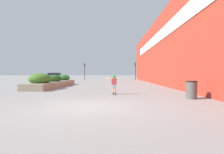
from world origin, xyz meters
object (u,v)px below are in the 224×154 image
Objects in this scene: car_center_left at (175,76)px; skateboard at (114,93)px; car_leftmost at (55,76)px; trash_bin at (192,90)px; skateboarder at (114,82)px; traffic_light_left at (85,69)px; traffic_light_right at (135,68)px.

skateboard is at bearing -24.91° from car_center_left.
car_leftmost is 27.73m from car_center_left.
skateboard is at bearing 155.56° from trash_bin.
skateboarder is 0.33× the size of traffic_light_left.
traffic_light_left is at bearing 179.23° from traffic_light_right.
car_center_left is 1.31× the size of traffic_light_left.
traffic_light_right is (0.05, 26.72, 2.00)m from trash_bin.
traffic_light_left is at bearing 117.30° from skateboard.
traffic_light_right is at bearing -63.46° from car_center_left.
trash_bin is 26.79m from traffic_light_right.
car_leftmost is 1.27× the size of traffic_light_right.
skateboarder is 32.70m from car_center_left.
traffic_light_left reaches higher than trash_bin.
car_leftmost is 18.60m from traffic_light_right.
skateboarder is (0.00, -0.00, 0.72)m from skateboard.
traffic_light_left reaches higher than skateboard.
car_leftmost is 1.35× the size of traffic_light_left.
skateboard is 0.16× the size of car_center_left.
car_center_left is at bearing 72.94° from trash_bin.
skateboarder is at bearing -75.73° from traffic_light_left.
trash_bin is 28.88m from traffic_light_left.
traffic_light_right is at bearing 93.55° from skateboarder.
skateboarder is at bearing -99.48° from traffic_light_right.
car_center_left is (9.67, 31.52, 0.29)m from trash_bin.
skateboarder is 0.31× the size of traffic_light_right.
traffic_light_right is at bearing 93.55° from skateboard.
car_leftmost is at bearing -88.27° from car_center_left.
traffic_light_left is at bearing 63.25° from car_leftmost.
trash_bin is (4.10, -1.86, -0.32)m from skateboarder.
car_leftmost is at bearing 128.86° from skateboard.
traffic_light_left is (-20.13, -4.66, 1.58)m from car_center_left.
skateboarder is at bearing -62.93° from skateboard.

